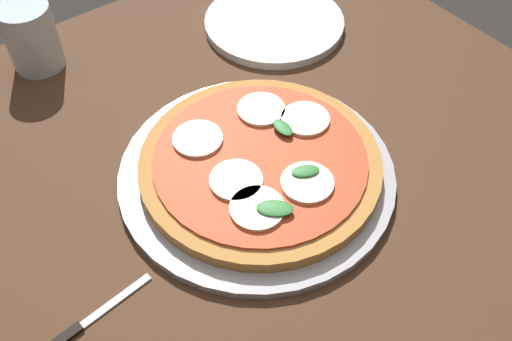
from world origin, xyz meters
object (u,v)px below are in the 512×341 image
(serving_tray, at_px, (256,172))
(knife, at_px, (79,328))
(dining_table, at_px, (205,257))
(glass_cup, at_px, (31,37))
(plate_white, at_px, (274,22))
(pizza, at_px, (260,162))

(serving_tray, relative_size, knife, 2.45)
(dining_table, distance_m, glass_cup, 0.43)
(serving_tray, bearing_deg, plate_white, 47.58)
(pizza, bearing_deg, plate_white, 48.43)
(serving_tray, xyz_separation_m, knife, (-0.28, -0.06, -0.00))
(serving_tray, bearing_deg, pizza, -13.12)
(plate_white, distance_m, knife, 0.59)
(serving_tray, height_order, plate_white, plate_white)
(plate_white, height_order, knife, plate_white)
(dining_table, relative_size, plate_white, 4.99)
(dining_table, bearing_deg, glass_cup, 95.91)
(knife, bearing_deg, plate_white, 30.94)
(serving_tray, xyz_separation_m, pizza, (0.01, -0.00, 0.02))
(serving_tray, bearing_deg, dining_table, -179.04)
(plate_white, bearing_deg, serving_tray, -132.42)
(dining_table, xyz_separation_m, plate_white, (0.32, 0.25, 0.12))
(pizza, relative_size, glass_cup, 3.05)
(dining_table, bearing_deg, knife, -163.67)
(pizza, bearing_deg, dining_table, -179.85)
(serving_tray, xyz_separation_m, glass_cup, (-0.13, 0.39, 0.05))
(serving_tray, relative_size, pizza, 1.15)
(dining_table, bearing_deg, plate_white, 38.04)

